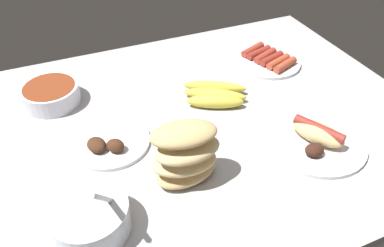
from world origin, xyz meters
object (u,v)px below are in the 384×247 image
(plate_grilled_meat, at_px, (109,143))
(bowl_chili, at_px, (51,94))
(plate_hotdog_assembled, at_px, (316,138))
(plate_sausages, at_px, (268,60))
(banana_bunch, at_px, (215,95))
(bread_stack, at_px, (186,155))
(bowl_coleslaw, at_px, (90,217))

(plate_grilled_meat, xyz_separation_m, bowl_chili, (-0.10, 0.23, 0.02))
(plate_hotdog_assembled, bearing_deg, plate_sausages, 75.71)
(plate_sausages, xyz_separation_m, banana_bunch, (-0.24, -0.11, 0.01))
(plate_sausages, bearing_deg, bread_stack, -140.44)
(bread_stack, xyz_separation_m, plate_grilled_meat, (-0.13, 0.17, -0.06))
(plate_grilled_meat, height_order, plate_sausages, plate_grilled_meat)
(bread_stack, relative_size, plate_hotdog_assembled, 0.64)
(bowl_coleslaw, bearing_deg, banana_bunch, 35.87)
(bread_stack, distance_m, banana_bunch, 0.30)
(bowl_chili, relative_size, bowl_coleslaw, 0.94)
(plate_grilled_meat, relative_size, plate_hotdog_assembled, 0.79)
(banana_bunch, xyz_separation_m, bowl_coleslaw, (-0.39, -0.28, 0.02))
(bread_stack, height_order, plate_sausages, bread_stack)
(bowl_chili, bearing_deg, bread_stack, -59.56)
(plate_grilled_meat, bearing_deg, plate_hotdog_assembled, -21.82)
(bread_stack, xyz_separation_m, banana_bunch, (0.18, 0.23, -0.05))
(plate_grilled_meat, height_order, bowl_coleslaw, bowl_coleslaw)
(bowl_chili, height_order, bowl_coleslaw, bowl_coleslaw)
(plate_hotdog_assembled, height_order, bowl_chili, plate_hotdog_assembled)
(plate_sausages, relative_size, bowl_coleslaw, 1.26)
(plate_sausages, bearing_deg, banana_bunch, -154.86)
(banana_bunch, height_order, bowl_coleslaw, bowl_coleslaw)
(plate_grilled_meat, relative_size, bowl_coleslaw, 1.17)
(banana_bunch, relative_size, bowl_coleslaw, 1.17)
(bowl_chili, relative_size, plate_sausages, 0.74)
(plate_hotdog_assembled, bearing_deg, banana_bunch, 120.04)
(plate_grilled_meat, relative_size, banana_bunch, 1.00)
(bread_stack, bearing_deg, plate_grilled_meat, 127.98)
(plate_grilled_meat, distance_m, plate_sausages, 0.58)
(bowl_coleslaw, bearing_deg, bread_stack, 12.95)
(plate_grilled_meat, bearing_deg, bowl_chili, 114.20)
(plate_grilled_meat, xyz_separation_m, bowl_coleslaw, (-0.08, -0.21, 0.03))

